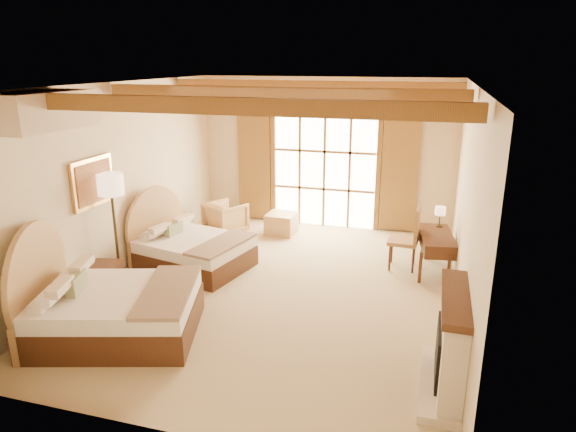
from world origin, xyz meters
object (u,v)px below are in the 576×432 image
(bed_far, at_px, (187,248))
(nightstand, at_px, (106,280))
(armchair, at_px, (226,218))
(bed_near, at_px, (106,305))
(desk, at_px, (435,251))

(bed_far, relative_size, nightstand, 3.85)
(bed_far, relative_size, armchair, 2.82)
(bed_near, distance_m, bed_far, 2.39)
(bed_near, bearing_deg, bed_far, 74.19)
(bed_far, height_order, armchair, bed_far)
(armchair, bearing_deg, bed_far, 119.78)
(bed_near, bearing_deg, armchair, 74.80)
(bed_far, relative_size, desk, 1.60)
(bed_far, xyz_separation_m, nightstand, (-0.65, -1.43, -0.09))
(bed_near, height_order, desk, bed_near)
(bed_near, relative_size, armchair, 3.34)
(nightstand, bearing_deg, armchair, 68.66)
(bed_far, distance_m, nightstand, 1.58)
(nightstand, relative_size, desk, 0.41)
(bed_near, xyz_separation_m, desk, (4.20, 3.41, -0.05))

